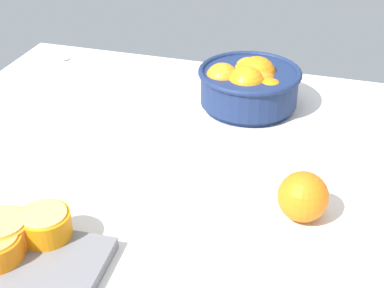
# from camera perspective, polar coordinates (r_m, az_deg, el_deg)

# --- Properties ---
(ground_plane) EXTENTS (1.18, 1.03, 0.03)m
(ground_plane) POSITION_cam_1_polar(r_m,az_deg,el_deg) (1.00, 0.49, -4.72)
(ground_plane) COLOR silver
(fruit_bowl) EXTENTS (0.22, 0.22, 0.11)m
(fruit_bowl) POSITION_cam_1_polar(r_m,az_deg,el_deg) (1.23, 5.64, 5.91)
(fruit_bowl) COLOR navy
(fruit_bowl) RESTS_ON ground_plane
(orange_half_0) EXTENTS (0.08, 0.08, 0.04)m
(orange_half_0) POSITION_cam_1_polar(r_m,az_deg,el_deg) (0.88, -18.27, -8.30)
(orange_half_0) COLOR orange
(orange_half_0) RESTS_ON cutting_board
(orange_half_1) EXTENTS (0.08, 0.08, 0.04)m
(orange_half_1) POSITION_cam_1_polar(r_m,az_deg,el_deg) (0.87, -14.33, -7.67)
(orange_half_1) COLOR orange
(orange_half_1) RESTS_ON cutting_board
(loose_orange_1) EXTENTS (0.08, 0.08, 0.08)m
(loose_orange_1) POSITION_cam_1_polar(r_m,az_deg,el_deg) (0.92, 10.90, -5.13)
(loose_orange_1) COLOR orange
(loose_orange_1) RESTS_ON ground_plane
(spoon) EXTENTS (0.16, 0.02, 0.01)m
(spoon) POSITION_cam_1_polar(r_m,az_deg,el_deg) (1.50, -11.21, 8.20)
(spoon) COLOR silver
(spoon) RESTS_ON ground_plane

